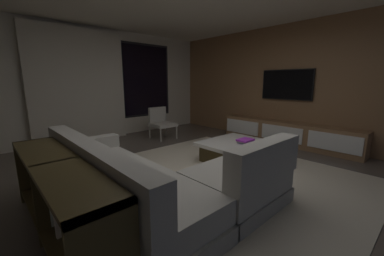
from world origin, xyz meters
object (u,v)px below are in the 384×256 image
coffee_table (239,152)px  console_table_behind_couch (59,196)px  media_console (287,134)px  mounted_tv (287,85)px  sectional_couch (154,184)px  accent_chair_near_window (161,121)px  book_stack_on_coffee_table (245,141)px

coffee_table → console_table_behind_couch: console_table_behind_couch is taller
media_console → mounted_tv: 1.13m
sectional_couch → coffee_table: sectional_couch is taller
accent_chair_near_window → media_console: accent_chair_near_window is taller
coffee_table → mounted_tv: mounted_tv is taller
sectional_couch → coffee_table: size_ratio=2.16×
coffee_table → media_console: (1.79, -0.04, 0.06)m
coffee_table → mounted_tv: 2.29m
book_stack_on_coffee_table → console_table_behind_couch: 2.91m
sectional_couch → coffee_table: (1.95, 0.25, -0.10)m
coffee_table → console_table_behind_couch: (-2.86, -0.12, 0.23)m
book_stack_on_coffee_table → media_console: media_console is taller
sectional_couch → coffee_table: 1.97m
console_table_behind_couch → book_stack_on_coffee_table: bearing=0.6°
console_table_behind_couch → mounted_tv: bearing=3.3°
mounted_tv → accent_chair_near_window: bearing=130.0°
media_console → sectional_couch: bearing=-176.8°
accent_chair_near_window → mounted_tv: size_ratio=0.66×
accent_chair_near_window → mounted_tv: mounted_tv is taller
sectional_couch → media_console: bearing=3.2°
media_console → console_table_behind_couch: 4.66m
coffee_table → media_console: 1.79m
media_console → mounted_tv: mounted_tv is taller
sectional_couch → accent_chair_near_window: sectional_couch is taller
media_console → accent_chair_near_window: bearing=125.0°
coffee_table → accent_chair_near_window: size_ratio=1.49×
book_stack_on_coffee_table → accent_chair_near_window: bearing=89.9°
sectional_couch → accent_chair_near_window: bearing=53.5°
media_console → console_table_behind_couch: (-4.65, -0.08, 0.17)m
book_stack_on_coffee_table → accent_chair_near_window: accent_chair_near_window is taller
sectional_couch → mounted_tv: 4.08m
book_stack_on_coffee_table → console_table_behind_couch: console_table_behind_couch is taller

